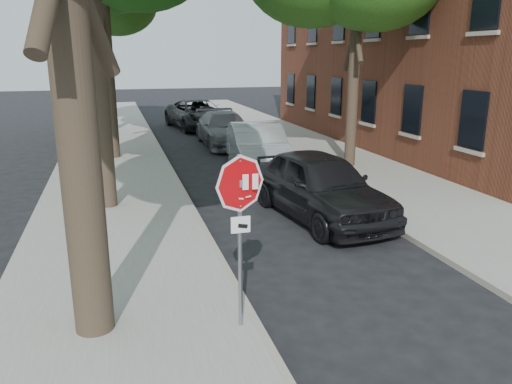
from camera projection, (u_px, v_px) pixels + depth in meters
ground at (285, 325)px, 7.71m from camera, size 120.00×120.00×0.00m
sidewalk_left at (112, 169)px, 18.17m from camera, size 4.00×55.00×0.12m
sidewalk_right at (327, 156)px, 20.42m from camera, size 4.00×55.00×0.12m
curb_left at (169, 165)px, 18.71m from camera, size 0.12×55.00×0.13m
curb_right at (280, 159)px, 19.88m from camera, size 0.12×55.00×0.13m
stop_sign at (240, 209)px, 6.99m from camera, size 0.76×0.34×2.61m
car_a at (320, 185)px, 12.66m from camera, size 2.66×5.24×1.71m
car_b at (257, 148)px, 17.98m from camera, size 2.34×5.27×1.68m
car_c at (225, 129)px, 23.10m from camera, size 2.19×5.30×1.53m
car_d at (198, 114)px, 28.48m from camera, size 3.50×6.19×1.63m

